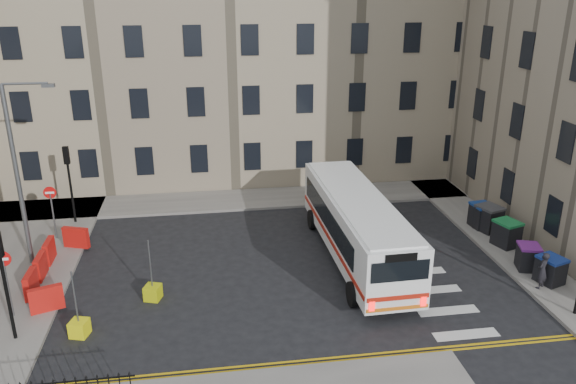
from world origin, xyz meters
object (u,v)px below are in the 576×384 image
object	(u,v)px
bus	(356,224)
streetlamp	(17,174)
wheelie_bin_a	(550,270)
wheelie_bin_c	(506,233)
bollard_chevron	(153,292)
wheelie_bin_b	(528,257)
pedestrian	(542,270)
wheelie_bin_d	(489,218)
wheelie_bin_e	(481,215)
bollard_yellow	(79,328)

from	to	relation	value
bus	streetlamp	bearing A→B (deg)	172.75
wheelie_bin_a	wheelie_bin_c	bearing A→B (deg)	72.04
bus	wheelie_bin_c	bearing A→B (deg)	-1.62
bus	bollard_chevron	size ratio (longest dim) A/B	18.48
wheelie_bin_c	wheelie_bin_b	bearing A→B (deg)	-114.17
wheelie_bin_a	pedestrian	bearing A→B (deg)	-167.68
wheelie_bin_d	wheelie_bin_e	world-z (taller)	wheelie_bin_d
bus	bollard_yellow	distance (m)	12.31
wheelie_bin_a	wheelie_bin_c	world-z (taller)	wheelie_bin_c
pedestrian	bollard_chevron	xyz separation A→B (m)	(-15.75, 1.72, -0.64)
pedestrian	bollard_yellow	size ratio (longest dim) A/B	2.65
wheelie_bin_b	bus	bearing A→B (deg)	177.67
wheelie_bin_d	wheelie_bin_e	xyz separation A→B (m)	(-0.14, 0.48, -0.04)
bollard_chevron	wheelie_bin_b	bearing A→B (deg)	-0.30
bollard_yellow	bus	bearing A→B (deg)	21.30
wheelie_bin_a	bollard_yellow	world-z (taller)	wheelie_bin_a
wheelie_bin_b	bollard_chevron	distance (m)	16.12
bus	wheelie_bin_e	bearing A→B (deg)	15.72
streetlamp	wheelie_bin_a	size ratio (longest dim) A/B	6.40
wheelie_bin_d	wheelie_bin_e	distance (m)	0.50
wheelie_bin_b	wheelie_bin_c	distance (m)	2.35
wheelie_bin_a	bus	bearing A→B (deg)	135.83
wheelie_bin_b	pedestrian	xyz separation A→B (m)	(-0.36, -1.63, 0.23)
wheelie_bin_b	wheelie_bin_e	size ratio (longest dim) A/B	0.99
wheelie_bin_c	wheelie_bin_e	world-z (taller)	wheelie_bin_c
streetlamp	bus	xyz separation A→B (m)	(14.58, -1.51, -2.61)
wheelie_bin_a	wheelie_bin_d	xyz separation A→B (m)	(0.00, 5.39, 0.08)
wheelie_bin_a	wheelie_bin_d	size ratio (longest dim) A/B	0.88
pedestrian	wheelie_bin_a	bearing A→B (deg)	173.98
wheelie_bin_d	streetlamp	bearing A→B (deg)	162.18
streetlamp	wheelie_bin_e	world-z (taller)	streetlamp
wheelie_bin_d	wheelie_bin_c	bearing A→B (deg)	-108.64
bollard_yellow	pedestrian	bearing A→B (deg)	1.38
wheelie_bin_c	bollard_chevron	size ratio (longest dim) A/B	2.30
streetlamp	wheelie_bin_b	distance (m)	22.37
wheelie_bin_d	bollard_chevron	size ratio (longest dim) A/B	2.41
wheelie_bin_b	wheelie_bin_e	world-z (taller)	wheelie_bin_e
bus	wheelie_bin_b	distance (m)	7.60
streetlamp	bus	size ratio (longest dim) A/B	0.73
bollard_yellow	bollard_chevron	world-z (taller)	same
wheelie_bin_c	pedestrian	world-z (taller)	pedestrian
wheelie_bin_a	bollard_chevron	distance (m)	16.44
wheelie_bin_d	bollard_chevron	xyz separation A→B (m)	(-16.38, -4.03, -0.51)
pedestrian	bollard_chevron	size ratio (longest dim) A/B	2.65
pedestrian	wheelie_bin_e	bearing A→B (deg)	-130.79
wheelie_bin_b	wheelie_bin_c	world-z (taller)	wheelie_bin_c
wheelie_bin_a	wheelie_bin_e	distance (m)	5.87
wheelie_bin_a	wheelie_bin_d	bearing A→B (deg)	71.95
wheelie_bin_c	pedestrian	distance (m)	4.02
wheelie_bin_d	bollard_yellow	size ratio (longest dim) A/B	2.41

